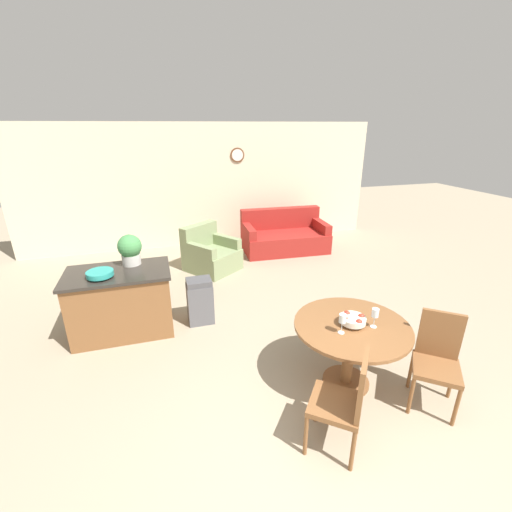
{
  "coord_description": "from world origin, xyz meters",
  "views": [
    {
      "loc": [
        -1.11,
        -1.45,
        2.65
      ],
      "look_at": [
        0.15,
        2.79,
        0.94
      ],
      "focal_mm": 24.0,
      "sensor_mm": 36.0,
      "label": 1
    }
  ],
  "objects_px": {
    "dining_chair_near_right": "(437,357)",
    "couch": "(284,237)",
    "wine_glass_right": "(375,314)",
    "kitchen_island": "(122,302)",
    "dining_table": "(351,339)",
    "trash_bin": "(200,301)",
    "dining_chair_near_left": "(346,399)",
    "wine_glass_left": "(343,319)",
    "teal_bowl": "(100,274)",
    "fruit_bowl": "(353,319)",
    "armchair": "(211,255)",
    "potted_plant": "(130,249)"
  },
  "relations": [
    {
      "from": "dining_chair_near_right",
      "to": "couch",
      "type": "relative_size",
      "value": 0.52
    },
    {
      "from": "wine_glass_right",
      "to": "kitchen_island",
      "type": "relative_size",
      "value": 0.16
    },
    {
      "from": "dining_table",
      "to": "trash_bin",
      "type": "bearing_deg",
      "value": 128.01
    },
    {
      "from": "dining_chair_near_left",
      "to": "wine_glass_right",
      "type": "distance_m",
      "value": 0.94
    },
    {
      "from": "trash_bin",
      "to": "couch",
      "type": "height_order",
      "value": "couch"
    },
    {
      "from": "dining_chair_near_right",
      "to": "wine_glass_left",
      "type": "bearing_deg",
      "value": 16.51
    },
    {
      "from": "trash_bin",
      "to": "kitchen_island",
      "type": "bearing_deg",
      "value": 177.11
    },
    {
      "from": "dining_table",
      "to": "wine_glass_left",
      "type": "xyz_separation_m",
      "value": [
        -0.18,
        -0.1,
        0.32
      ]
    },
    {
      "from": "couch",
      "to": "teal_bowl",
      "type": "bearing_deg",
      "value": -139.87
    },
    {
      "from": "dining_chair_near_right",
      "to": "teal_bowl",
      "type": "height_order",
      "value": "teal_bowl"
    },
    {
      "from": "wine_glass_right",
      "to": "couch",
      "type": "height_order",
      "value": "wine_glass_right"
    },
    {
      "from": "fruit_bowl",
      "to": "wine_glass_right",
      "type": "bearing_deg",
      "value": -27.78
    },
    {
      "from": "fruit_bowl",
      "to": "armchair",
      "type": "xyz_separation_m",
      "value": [
        -0.88,
        3.56,
        -0.51
      ]
    },
    {
      "from": "couch",
      "to": "trash_bin",
      "type": "bearing_deg",
      "value": -128.55
    },
    {
      "from": "dining_chair_near_right",
      "to": "fruit_bowl",
      "type": "height_order",
      "value": "dining_chair_near_right"
    },
    {
      "from": "wine_glass_right",
      "to": "trash_bin",
      "type": "relative_size",
      "value": 0.31
    },
    {
      "from": "dining_chair_near_right",
      "to": "fruit_bowl",
      "type": "xyz_separation_m",
      "value": [
        -0.69,
        0.46,
        0.27
      ]
    },
    {
      "from": "dining_chair_near_left",
      "to": "armchair",
      "type": "xyz_separation_m",
      "value": [
        -0.42,
        4.25,
        -0.24
      ]
    },
    {
      "from": "dining_table",
      "to": "armchair",
      "type": "distance_m",
      "value": 3.68
    },
    {
      "from": "dining_chair_near_left",
      "to": "couch",
      "type": "height_order",
      "value": "dining_chair_near_left"
    },
    {
      "from": "dining_chair_near_right",
      "to": "kitchen_island",
      "type": "distance_m",
      "value": 3.77
    },
    {
      "from": "dining_table",
      "to": "armchair",
      "type": "xyz_separation_m",
      "value": [
        -0.88,
        3.56,
        -0.28
      ]
    },
    {
      "from": "potted_plant",
      "to": "couch",
      "type": "distance_m",
      "value": 3.87
    },
    {
      "from": "dining_chair_near_right",
      "to": "potted_plant",
      "type": "xyz_separation_m",
      "value": [
        -2.87,
        2.43,
        0.57
      ]
    },
    {
      "from": "teal_bowl",
      "to": "potted_plant",
      "type": "relative_size",
      "value": 0.78
    },
    {
      "from": "dining_chair_near_left",
      "to": "potted_plant",
      "type": "xyz_separation_m",
      "value": [
        -1.73,
        2.66,
        0.57
      ]
    },
    {
      "from": "dining_chair_near_right",
      "to": "wine_glass_left",
      "type": "distance_m",
      "value": 1.01
    },
    {
      "from": "fruit_bowl",
      "to": "potted_plant",
      "type": "relative_size",
      "value": 0.64
    },
    {
      "from": "dining_table",
      "to": "wine_glass_left",
      "type": "relative_size",
      "value": 5.69
    },
    {
      "from": "dining_table",
      "to": "potted_plant",
      "type": "xyz_separation_m",
      "value": [
        -2.18,
        1.97,
        0.53
      ]
    },
    {
      "from": "wine_glass_left",
      "to": "potted_plant",
      "type": "relative_size",
      "value": 0.5
    },
    {
      "from": "wine_glass_left",
      "to": "teal_bowl",
      "type": "distance_m",
      "value": 2.91
    },
    {
      "from": "dining_chair_near_left",
      "to": "teal_bowl",
      "type": "distance_m",
      "value": 3.13
    },
    {
      "from": "armchair",
      "to": "kitchen_island",
      "type": "bearing_deg",
      "value": -165.52
    },
    {
      "from": "dining_table",
      "to": "kitchen_island",
      "type": "distance_m",
      "value": 2.94
    },
    {
      "from": "dining_table",
      "to": "kitchen_island",
      "type": "bearing_deg",
      "value": 143.27
    },
    {
      "from": "wine_glass_left",
      "to": "armchair",
      "type": "distance_m",
      "value": 3.77
    },
    {
      "from": "dining_chair_near_right",
      "to": "armchair",
      "type": "bearing_deg",
      "value": -29.73
    },
    {
      "from": "armchair",
      "to": "fruit_bowl",
      "type": "bearing_deg",
      "value": -112.26
    },
    {
      "from": "dining_chair_near_right",
      "to": "kitchen_island",
      "type": "relative_size",
      "value": 0.74
    },
    {
      "from": "wine_glass_right",
      "to": "potted_plant",
      "type": "relative_size",
      "value": 0.5
    },
    {
      "from": "dining_table",
      "to": "teal_bowl",
      "type": "xyz_separation_m",
      "value": [
        -2.54,
        1.62,
        0.37
      ]
    },
    {
      "from": "dining_chair_near_right",
      "to": "wine_glass_right",
      "type": "bearing_deg",
      "value": 3.5
    },
    {
      "from": "kitchen_island",
      "to": "trash_bin",
      "type": "distance_m",
      "value": 1.03
    },
    {
      "from": "teal_bowl",
      "to": "kitchen_island",
      "type": "bearing_deg",
      "value": 37.69
    },
    {
      "from": "dining_chair_near_left",
      "to": "potted_plant",
      "type": "bearing_deg",
      "value": 71.95
    },
    {
      "from": "dining_chair_near_right",
      "to": "fruit_bowl",
      "type": "bearing_deg",
      "value": 5.42
    },
    {
      "from": "trash_bin",
      "to": "armchair",
      "type": "distance_m",
      "value": 1.91
    },
    {
      "from": "teal_bowl",
      "to": "fruit_bowl",
      "type": "bearing_deg",
      "value": -32.62
    },
    {
      "from": "dining_chair_near_right",
      "to": "trash_bin",
      "type": "bearing_deg",
      "value": -7.96
    }
  ]
}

